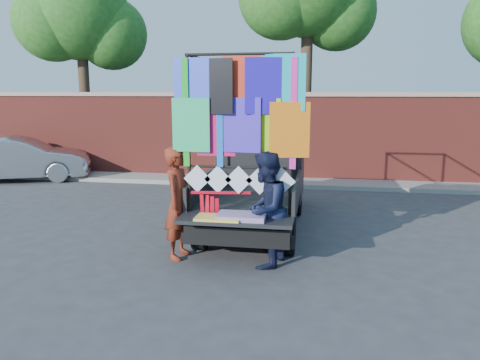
% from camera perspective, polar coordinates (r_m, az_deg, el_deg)
% --- Properties ---
extents(ground, '(90.00, 90.00, 0.00)m').
position_cam_1_polar(ground, '(7.55, -2.33, -9.59)').
color(ground, '#38383A').
rests_on(ground, ground).
extents(brick_wall, '(30.00, 0.45, 2.61)m').
position_cam_1_polar(brick_wall, '(14.06, 3.62, 5.40)').
color(brick_wall, maroon).
rests_on(brick_wall, ground).
extents(curb, '(30.00, 1.20, 0.12)m').
position_cam_1_polar(curb, '(13.55, 3.23, -0.20)').
color(curb, gray).
rests_on(curb, ground).
extents(tree_left, '(4.20, 3.30, 7.05)m').
position_cam_1_polar(tree_left, '(17.21, -19.00, 18.48)').
color(tree_left, '#38281C').
rests_on(tree_left, ground).
extents(pickup_truck, '(2.01, 5.05, 3.18)m').
position_cam_1_polar(pickup_truck, '(9.57, 2.40, -0.23)').
color(pickup_truck, black).
rests_on(pickup_truck, ground).
extents(sedan, '(4.19, 2.74, 1.31)m').
position_cam_1_polar(sedan, '(15.38, -25.21, 2.33)').
color(sedan, '#A5A9AC').
rests_on(sedan, ground).
extents(woman, '(0.49, 0.69, 1.79)m').
position_cam_1_polar(woman, '(7.45, -7.46, -2.78)').
color(woman, maroon).
rests_on(woman, ground).
extents(man, '(0.85, 0.99, 1.76)m').
position_cam_1_polar(man, '(7.03, 3.11, -3.61)').
color(man, '#151A34').
rests_on(man, ground).
extents(streamer_bundle, '(0.92, 0.18, 0.64)m').
position_cam_1_polar(streamer_bundle, '(7.21, -3.14, -2.98)').
color(streamer_bundle, red).
rests_on(streamer_bundle, ground).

